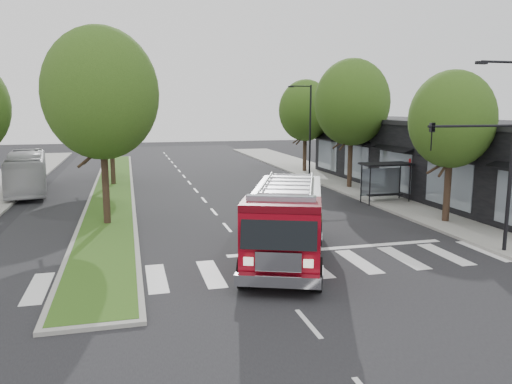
# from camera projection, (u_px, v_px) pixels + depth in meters

# --- Properties ---
(ground) EXTENTS (140.00, 140.00, 0.00)m
(ground) POSITION_uv_depth(u_px,v_px,m) (245.00, 248.00, 21.95)
(ground) COLOR black
(ground) RESTS_ON ground
(sidewalk_right) EXTENTS (5.00, 80.00, 0.15)m
(sidewalk_right) POSITION_uv_depth(u_px,v_px,m) (387.00, 196.00, 34.56)
(sidewalk_right) COLOR gray
(sidewalk_right) RESTS_ON ground
(median) EXTENTS (3.00, 50.00, 0.15)m
(median) POSITION_uv_depth(u_px,v_px,m) (113.00, 189.00, 37.64)
(median) COLOR gray
(median) RESTS_ON ground
(storefront_row) EXTENTS (8.00, 30.00, 5.00)m
(storefront_row) POSITION_uv_depth(u_px,v_px,m) (446.00, 159.00, 35.27)
(storefront_row) COLOR black
(storefront_row) RESTS_ON ground
(bus_shelter) EXTENTS (3.20, 1.60, 2.61)m
(bus_shelter) POSITION_uv_depth(u_px,v_px,m) (385.00, 172.00, 32.15)
(bus_shelter) COLOR black
(bus_shelter) RESTS_ON ground
(tree_right_near) EXTENTS (4.40, 4.40, 8.05)m
(tree_right_near) POSITION_uv_depth(u_px,v_px,m) (452.00, 120.00, 25.77)
(tree_right_near) COLOR black
(tree_right_near) RESTS_ON ground
(tree_right_mid) EXTENTS (5.60, 5.60, 9.72)m
(tree_right_mid) POSITION_uv_depth(u_px,v_px,m) (352.00, 102.00, 37.06)
(tree_right_mid) COLOR black
(tree_right_mid) RESTS_ON ground
(tree_right_far) EXTENTS (5.00, 5.00, 8.73)m
(tree_right_far) POSITION_uv_depth(u_px,v_px,m) (305.00, 111.00, 46.71)
(tree_right_far) COLOR black
(tree_right_far) RESTS_ON ground
(tree_median_near) EXTENTS (5.80, 5.80, 10.16)m
(tree_median_near) POSITION_uv_depth(u_px,v_px,m) (101.00, 94.00, 25.05)
(tree_median_near) COLOR black
(tree_median_near) RESTS_ON ground
(tree_median_far) EXTENTS (5.60, 5.60, 9.72)m
(tree_median_far) POSITION_uv_depth(u_px,v_px,m) (110.00, 103.00, 38.47)
(tree_median_far) COLOR black
(tree_median_far) RESTS_ON ground
(streetlight_right_near) EXTENTS (4.08, 0.22, 8.00)m
(streetlight_right_near) POSITION_uv_depth(u_px,v_px,m) (495.00, 144.00, 20.20)
(streetlight_right_near) COLOR black
(streetlight_right_near) RESTS_ON ground
(streetlight_right_far) EXTENTS (2.11, 0.20, 8.00)m
(streetlight_right_far) POSITION_uv_depth(u_px,v_px,m) (309.00, 127.00, 42.84)
(streetlight_right_far) COLOR black
(streetlight_right_far) RESTS_ON ground
(fire_engine) EXTENTS (5.92, 9.60, 3.20)m
(fire_engine) POSITION_uv_depth(u_px,v_px,m) (287.00, 222.00, 20.24)
(fire_engine) COLOR #58040D
(fire_engine) RESTS_ON ground
(city_bus) EXTENTS (3.91, 10.85, 2.96)m
(city_bus) POSITION_uv_depth(u_px,v_px,m) (27.00, 172.00, 36.34)
(city_bus) COLOR #AFAFB3
(city_bus) RESTS_ON ground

